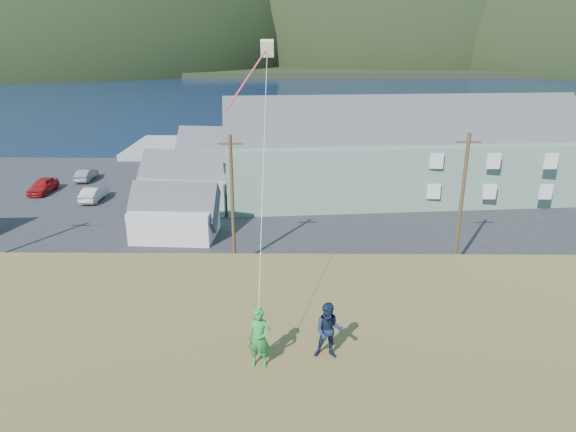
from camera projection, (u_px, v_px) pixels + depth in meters
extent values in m
plane|color=#0A1638|center=(240.00, 277.00, 34.35)|extent=(900.00, 900.00, 0.00)
cube|color=#4C3D19|center=(237.00, 291.00, 32.45)|extent=(110.00, 8.00, 0.10)
cube|color=#28282B|center=(257.00, 200.00, 50.37)|extent=(72.00, 36.00, 0.12)
cube|color=gray|center=(225.00, 148.00, 72.00)|extent=(26.00, 14.00, 0.90)
cube|color=black|center=(288.00, 58.00, 345.33)|extent=(900.00, 320.00, 2.00)
ellipsoid|color=black|center=(68.00, 62.00, 280.13)|extent=(260.00, 234.00, 143.00)
ellipsoid|color=black|center=(255.00, 59.00, 316.89)|extent=(200.00, 180.00, 100.00)
ellipsoid|color=black|center=(405.00, 60.00, 306.58)|extent=(230.00, 207.00, 142.60)
cube|color=gray|center=(401.00, 168.00, 50.28)|extent=(34.67, 13.02, 5.81)
cube|color=#47474C|center=(405.00, 123.00, 48.81)|extent=(35.15, 12.85, 9.46)
cube|color=gray|center=(189.00, 191.00, 48.02)|extent=(8.89, 6.52, 2.93)
cube|color=#47474C|center=(187.00, 168.00, 47.29)|extent=(9.36, 6.44, 5.34)
cube|color=silver|center=(175.00, 222.00, 40.66)|extent=(6.52, 4.83, 2.51)
cube|color=#47474C|center=(174.00, 199.00, 40.03)|extent=(7.02, 4.86, 4.48)
cube|color=slate|center=(219.00, 159.00, 60.39)|extent=(9.56, 6.35, 2.89)
cube|color=#47474C|center=(218.00, 140.00, 59.64)|extent=(10.05, 6.39, 5.40)
cylinder|color=#47331E|center=(232.00, 203.00, 34.20)|extent=(0.24, 0.24, 9.22)
cylinder|color=#47331E|center=(461.00, 203.00, 34.03)|extent=(0.24, 0.24, 9.37)
imported|color=#AE1515|center=(43.00, 186.00, 52.25)|extent=(1.81, 4.37, 1.48)
imported|color=silver|center=(94.00, 193.00, 49.84)|extent=(1.56, 4.25, 1.39)
imported|color=slate|center=(86.00, 175.00, 56.77)|extent=(1.49, 4.01, 1.31)
imported|color=navy|center=(297.00, 176.00, 56.06)|extent=(1.84, 4.59, 1.48)
imported|color=silver|center=(157.00, 187.00, 52.22)|extent=(2.82, 5.02, 1.33)
imported|color=silver|center=(197.00, 175.00, 56.07)|extent=(2.21, 5.38, 1.56)
imported|color=black|center=(203.00, 192.00, 50.20)|extent=(2.13, 5.10, 1.47)
imported|color=black|center=(236.00, 172.00, 57.40)|extent=(2.27, 4.71, 1.55)
imported|color=navy|center=(237.00, 193.00, 50.08)|extent=(2.00, 4.07, 1.34)
imported|color=#268C37|center=(259.00, 338.00, 13.04)|extent=(0.63, 0.45, 1.64)
imported|color=#16213E|center=(329.00, 331.00, 13.41)|extent=(0.81, 0.66, 1.57)
cube|color=beige|center=(267.00, 48.00, 17.84)|extent=(0.45, 0.42, 0.60)
cylinder|color=#E73C48|center=(248.00, 78.00, 16.97)|extent=(0.06, 0.06, 3.31)
cylinder|color=white|center=(264.00, 157.00, 15.31)|extent=(0.02, 0.02, 9.62)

